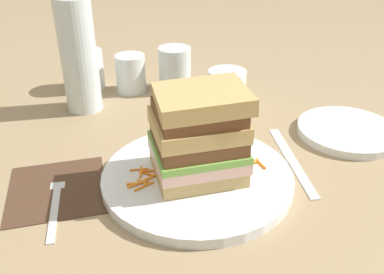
% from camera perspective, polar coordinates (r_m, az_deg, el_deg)
% --- Properties ---
extents(ground_plane, '(3.00, 3.00, 0.00)m').
position_cam_1_polar(ground_plane, '(0.61, 0.72, -6.04)').
color(ground_plane, '#9E8460').
extents(main_plate, '(0.27, 0.27, 0.02)m').
position_cam_1_polar(main_plate, '(0.61, 0.60, -5.25)').
color(main_plate, white).
rests_on(main_plate, ground_plane).
extents(sandwich, '(0.13, 0.12, 0.13)m').
position_cam_1_polar(sandwich, '(0.57, 0.73, 0.52)').
color(sandwich, tan).
rests_on(sandwich, main_plate).
extents(carrot_shred_0, '(0.01, 0.03, 0.00)m').
position_cam_1_polar(carrot_shred_0, '(0.61, -6.93, -4.68)').
color(carrot_shred_0, orange).
rests_on(carrot_shred_0, main_plate).
extents(carrot_shred_1, '(0.03, 0.01, 0.00)m').
position_cam_1_polar(carrot_shred_1, '(0.61, -5.74, -4.55)').
color(carrot_shred_1, orange).
rests_on(carrot_shred_1, main_plate).
extents(carrot_shred_2, '(0.03, 0.00, 0.00)m').
position_cam_1_polar(carrot_shred_2, '(0.61, -7.18, -4.37)').
color(carrot_shred_2, orange).
rests_on(carrot_shred_2, main_plate).
extents(carrot_shred_3, '(0.02, 0.02, 0.00)m').
position_cam_1_polar(carrot_shred_3, '(0.60, -5.92, -4.99)').
color(carrot_shred_3, orange).
rests_on(carrot_shred_3, main_plate).
extents(carrot_shred_4, '(0.03, 0.02, 0.00)m').
position_cam_1_polar(carrot_shred_4, '(0.58, -6.50, -6.63)').
color(carrot_shred_4, orange).
rests_on(carrot_shred_4, main_plate).
extents(carrot_shred_5, '(0.02, 0.02, 0.00)m').
position_cam_1_polar(carrot_shred_5, '(0.60, -5.74, -5.22)').
color(carrot_shred_5, orange).
rests_on(carrot_shred_5, main_plate).
extents(carrot_shred_6, '(0.01, 0.02, 0.00)m').
position_cam_1_polar(carrot_shred_6, '(0.59, -6.70, -6.07)').
color(carrot_shred_6, orange).
rests_on(carrot_shred_6, main_plate).
extents(carrot_shred_7, '(0.02, 0.01, 0.00)m').
position_cam_1_polar(carrot_shred_7, '(0.58, -7.58, -6.35)').
color(carrot_shred_7, orange).
rests_on(carrot_shred_7, main_plate).
extents(carrot_shred_8, '(0.03, 0.00, 0.00)m').
position_cam_1_polar(carrot_shred_8, '(0.59, -7.38, -6.16)').
color(carrot_shred_8, orange).
rests_on(carrot_shred_8, main_plate).
extents(carrot_shred_9, '(0.02, 0.01, 0.00)m').
position_cam_1_polar(carrot_shred_9, '(0.63, 8.34, -3.28)').
color(carrot_shred_9, orange).
rests_on(carrot_shred_9, main_plate).
extents(carrot_shred_10, '(0.03, 0.00, 0.00)m').
position_cam_1_polar(carrot_shred_10, '(0.63, 7.63, -3.53)').
color(carrot_shred_10, orange).
rests_on(carrot_shred_10, main_plate).
extents(carrot_shred_11, '(0.01, 0.03, 0.00)m').
position_cam_1_polar(carrot_shred_11, '(0.63, 9.40, -3.83)').
color(carrot_shred_11, orange).
rests_on(carrot_shred_11, main_plate).
extents(carrot_shred_12, '(0.01, 0.03, 0.00)m').
position_cam_1_polar(carrot_shred_12, '(0.62, 6.05, -4.00)').
color(carrot_shred_12, orange).
rests_on(carrot_shred_12, main_plate).
extents(carrot_shred_13, '(0.02, 0.01, 0.00)m').
position_cam_1_polar(carrot_shred_13, '(0.63, 6.73, -3.47)').
color(carrot_shred_13, orange).
rests_on(carrot_shred_13, main_plate).
extents(napkin_dark, '(0.14, 0.14, 0.00)m').
position_cam_1_polar(napkin_dark, '(0.63, -17.74, -6.67)').
color(napkin_dark, '#4C3323').
rests_on(napkin_dark, ground_plane).
extents(fork, '(0.02, 0.17, 0.00)m').
position_cam_1_polar(fork, '(0.61, -17.94, -7.67)').
color(fork, silver).
rests_on(fork, napkin_dark).
extents(knife, '(0.03, 0.20, 0.00)m').
position_cam_1_polar(knife, '(0.67, 13.52, -3.28)').
color(knife, silver).
rests_on(knife, ground_plane).
extents(juice_glass, '(0.07, 0.07, 0.08)m').
position_cam_1_polar(juice_glass, '(0.80, 4.68, 5.94)').
color(juice_glass, white).
rests_on(juice_glass, ground_plane).
extents(water_bottle, '(0.07, 0.07, 0.27)m').
position_cam_1_polar(water_bottle, '(0.81, -15.23, 11.67)').
color(water_bottle, silver).
rests_on(water_bottle, ground_plane).
extents(empty_tumbler_0, '(0.07, 0.07, 0.08)m').
position_cam_1_polar(empty_tumbler_0, '(0.93, -13.99, 8.82)').
color(empty_tumbler_0, silver).
rests_on(empty_tumbler_0, ground_plane).
extents(empty_tumbler_1, '(0.07, 0.07, 0.09)m').
position_cam_1_polar(empty_tumbler_1, '(0.89, -2.34, 9.20)').
color(empty_tumbler_1, silver).
rests_on(empty_tumbler_1, ground_plane).
extents(empty_tumbler_2, '(0.06, 0.06, 0.08)m').
position_cam_1_polar(empty_tumbler_2, '(0.90, -8.26, 8.52)').
color(empty_tumbler_2, silver).
rests_on(empty_tumbler_2, ground_plane).
extents(side_plate, '(0.17, 0.17, 0.01)m').
position_cam_1_polar(side_plate, '(0.78, 20.26, 0.78)').
color(side_plate, white).
rests_on(side_plate, ground_plane).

